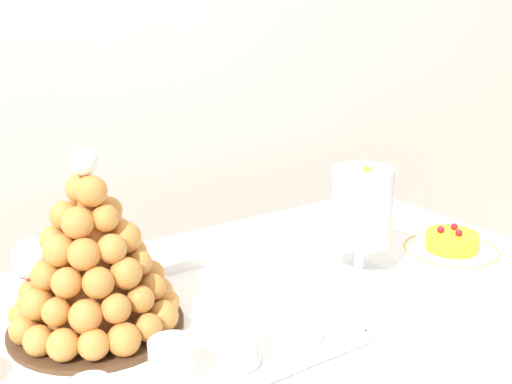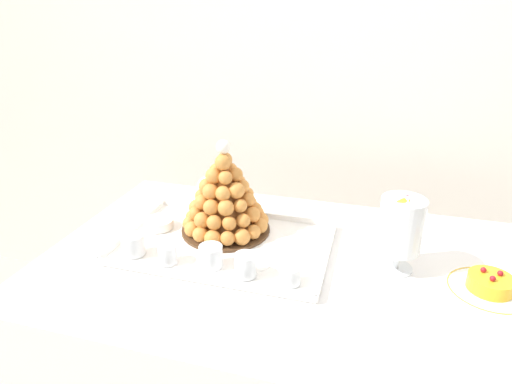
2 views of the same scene
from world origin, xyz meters
name	(u,v)px [view 1 (image 1 of 2)]	position (x,y,z in m)	size (l,w,h in m)	color
backdrop_wall	(60,11)	(0.00, 0.80, 1.25)	(4.80, 0.10, 2.50)	silver
buffet_table	(248,381)	(0.00, 0.00, 0.67)	(1.34, 0.82, 0.78)	brown
serving_tray	(132,345)	(-0.19, 0.02, 0.79)	(0.60, 0.39, 0.02)	white
croquembouche	(92,263)	(-0.22, 0.10, 0.90)	(0.27, 0.27, 0.29)	#4C331E
dessert_cup_centre	(172,363)	(-0.19, -0.10, 0.82)	(0.06, 0.06, 0.06)	silver
dessert_cup_mid_right	(240,345)	(-0.09, -0.11, 0.82)	(0.06, 0.06, 0.06)	silver
dessert_cup_right	(306,326)	(0.03, -0.11, 0.81)	(0.05, 0.05, 0.05)	silver
macaron_goblet	(362,207)	(0.28, 0.04, 0.91)	(0.11, 0.11, 0.22)	white
fruit_tart_plate	(450,245)	(0.50, 0.00, 0.80)	(0.20, 0.20, 0.05)	white
wine_glass	(34,264)	(-0.29, 0.14, 0.90)	(0.06, 0.06, 0.16)	silver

